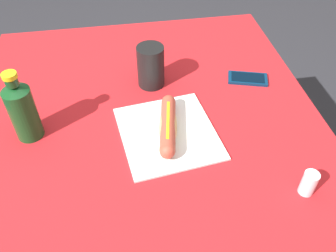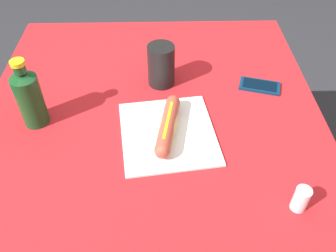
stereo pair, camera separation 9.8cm
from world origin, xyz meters
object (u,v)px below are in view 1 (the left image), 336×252
Objects in this scene: salt_shaker at (309,183)px; hot_dog at (168,125)px; cell_phone at (248,78)px; drinking_cup at (151,66)px; soda_bottle at (22,110)px.

hot_dog is at bearing 50.07° from salt_shaker.
cell_phone is 2.12× the size of salt_shaker.
drinking_cup is at bearing 3.84° from hot_dog.
soda_bottle is (0.06, 0.38, 0.06)m from hot_dog.
drinking_cup is (0.23, 0.02, 0.04)m from hot_dog.
salt_shaker reaches higher than cell_phone.
cell_phone is at bearing -95.72° from drinking_cup.
salt_shaker is (-0.31, -0.67, -0.06)m from soda_bottle.
salt_shaker is at bearing -114.62° from soda_bottle.
soda_bottle is at bearing 115.56° from drinking_cup.
hot_dog is 1.64× the size of cell_phone.
soda_bottle reaches higher than salt_shaker.
hot_dog is 3.48× the size of salt_shaker.
hot_dog is 0.38m from salt_shaker.
drinking_cup reaches higher than cell_phone.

